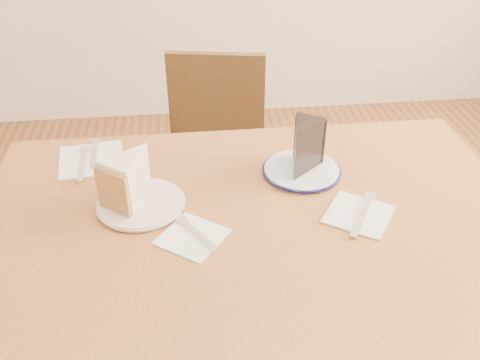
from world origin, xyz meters
name	(u,v)px	position (x,y,z in m)	size (l,w,h in m)	color
table	(254,253)	(0.00, 0.00, 0.65)	(1.20, 0.80, 0.75)	#5B3419
chair_far	(214,164)	(-0.05, 0.70, 0.45)	(0.47, 0.47, 0.81)	black
plate_cream	(141,204)	(-0.24, 0.07, 0.76)	(0.19, 0.19, 0.01)	silver
plate_navy	(302,170)	(0.14, 0.17, 0.76)	(0.18, 0.18, 0.01)	white
carrot_cake	(133,178)	(-0.26, 0.10, 0.81)	(0.08, 0.12, 0.10)	beige
chocolate_cake	(302,150)	(0.13, 0.16, 0.82)	(0.07, 0.10, 0.11)	black
napkin_cream	(192,237)	(-0.14, -0.05, 0.75)	(0.12, 0.12, 0.00)	white
napkin_navy	(358,214)	(0.23, -0.01, 0.75)	(0.13, 0.13, 0.00)	white
napkin_spare	(92,160)	(-0.38, 0.28, 0.75)	(0.16, 0.16, 0.00)	white
fork_cream	(196,233)	(-0.13, -0.04, 0.76)	(0.01, 0.14, 0.00)	silver
knife_navy	(363,214)	(0.23, -0.02, 0.76)	(0.02, 0.17, 0.00)	silver
fork_spare	(94,154)	(-0.37, 0.30, 0.76)	(0.01, 0.14, 0.00)	silver
knife_spare	(83,164)	(-0.40, 0.26, 0.76)	(0.01, 0.16, 0.00)	silver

